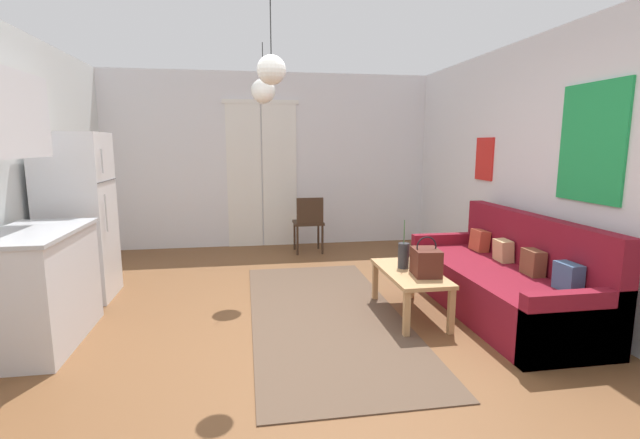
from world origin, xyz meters
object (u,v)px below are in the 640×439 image
at_px(refrigerator, 78,217).
at_px(pendant_lamp_far, 263,91).
at_px(coffee_table, 410,277).
at_px(bamboo_vase, 404,255).
at_px(handbag, 426,262).
at_px(couch, 505,282).
at_px(pendant_lamp_near, 271,70).
at_px(accent_chair, 309,221).

distance_m(refrigerator, pendant_lamp_far, 2.29).
xyz_separation_m(coffee_table, bamboo_vase, (-0.03, 0.11, 0.18)).
height_order(bamboo_vase, handbag, bamboo_vase).
bearing_deg(bamboo_vase, couch, -9.97).
distance_m(coffee_table, bamboo_vase, 0.21).
relative_size(couch, coffee_table, 2.22).
height_order(refrigerator, pendant_lamp_near, pendant_lamp_near).
bearing_deg(couch, refrigerator, 165.15).
height_order(refrigerator, pendant_lamp_far, pendant_lamp_far).
bearing_deg(refrigerator, pendant_lamp_near, -38.93).
distance_m(bamboo_vase, pendant_lamp_near, 2.06).
bearing_deg(pendant_lamp_near, coffee_table, 21.39).
relative_size(coffee_table, accent_chair, 1.21).
bearing_deg(pendant_lamp_far, bamboo_vase, -42.16).
bearing_deg(pendant_lamp_far, coffee_table, -44.18).
bearing_deg(pendant_lamp_far, accent_chair, 63.30).
xyz_separation_m(couch, bamboo_vase, (-0.94, 0.17, 0.26)).
height_order(handbag, pendant_lamp_far, pendant_lamp_far).
distance_m(accent_chair, pendant_lamp_near, 3.51).
height_order(coffee_table, bamboo_vase, bamboo_vase).
bearing_deg(pendant_lamp_far, pendant_lamp_near, -90.53).
bearing_deg(couch, handbag, -173.90).
bearing_deg(accent_chair, handbag, 103.06).
relative_size(couch, pendant_lamp_far, 3.51).
bearing_deg(refrigerator, pendant_lamp_far, 5.92).
height_order(coffee_table, handbag, handbag).
distance_m(handbag, pendant_lamp_far, 2.47).
distance_m(bamboo_vase, refrigerator, 3.25).
bearing_deg(refrigerator, couch, -14.85).
xyz_separation_m(refrigerator, pendant_lamp_far, (1.89, 0.20, 1.28)).
bearing_deg(bamboo_vase, pendant_lamp_near, -153.93).
bearing_deg(handbag, coffee_table, 120.69).
xyz_separation_m(couch, pendant_lamp_far, (-2.16, 1.27, 1.84)).
height_order(couch, bamboo_vase, couch).
bearing_deg(refrigerator, bamboo_vase, -16.29).
distance_m(pendant_lamp_near, pendant_lamp_far, 1.71).
xyz_separation_m(handbag, refrigerator, (-3.22, 1.16, 0.30)).
bearing_deg(pendant_lamp_near, accent_chair, 77.26).
bearing_deg(couch, bamboo_vase, 170.03).
bearing_deg(handbag, refrigerator, 160.16).
distance_m(couch, coffee_table, 0.92).
bearing_deg(pendant_lamp_far, refrigerator, -174.08).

